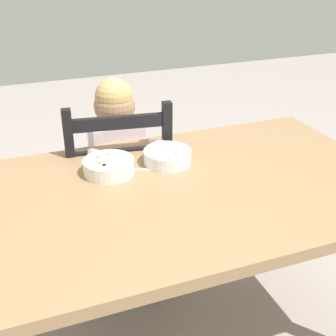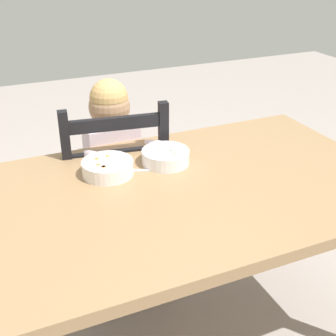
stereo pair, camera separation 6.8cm
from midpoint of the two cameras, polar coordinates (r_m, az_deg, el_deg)
name	(u,v)px [view 2 (the right image)]	position (r m, az deg, el deg)	size (l,w,h in m)	color
dining_table	(191,209)	(1.58, 1.71, -5.23)	(1.41, 0.87, 0.73)	#94714D
dining_chair	(115,194)	(2.02, -7.76, -3.35)	(0.48, 0.48, 0.91)	black
child_figure	(114,157)	(1.92, -7.82, 1.41)	(0.32, 0.31, 0.97)	silver
bowl_of_peas	(166,156)	(1.66, -1.48, 1.49)	(0.18, 0.18, 0.05)	white
bowl_of_carrots	(108,167)	(1.60, -8.87, 0.07)	(0.18, 0.18, 0.05)	white
spoon	(129,170)	(1.62, -6.22, -0.27)	(0.13, 0.07, 0.01)	silver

